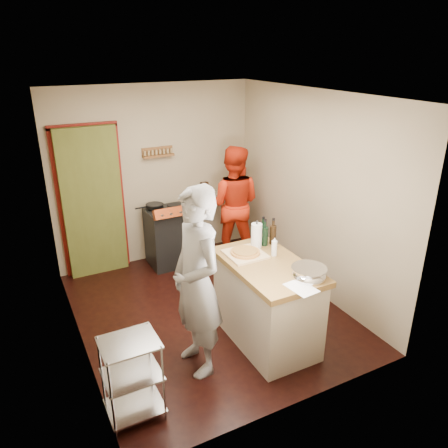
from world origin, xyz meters
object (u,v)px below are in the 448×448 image
(stove, at_px, (169,236))
(island, at_px, (267,300))
(person_stripe, at_px, (197,283))
(person_red, at_px, (233,204))
(wire_shelving, at_px, (132,376))

(stove, height_order, island, island)
(stove, xyz_separation_m, person_stripe, (-0.55, -2.28, 0.51))
(stove, height_order, person_red, person_red)
(wire_shelving, bearing_deg, stove, 63.15)
(person_stripe, bearing_deg, stove, 163.29)
(wire_shelving, bearing_deg, person_red, 46.47)
(wire_shelving, xyz_separation_m, person_stripe, (0.78, 0.35, 0.53))
(stove, xyz_separation_m, person_red, (0.95, -0.22, 0.42))
(person_red, bearing_deg, person_stripe, 89.37)
(stove, xyz_separation_m, wire_shelving, (-1.33, -2.62, -0.01))
(stove, distance_m, wire_shelving, 2.94)
(island, xyz_separation_m, person_red, (0.66, 2.01, 0.37))
(island, relative_size, person_stripe, 0.71)
(wire_shelving, bearing_deg, island, 13.66)
(wire_shelving, distance_m, person_stripe, 1.00)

